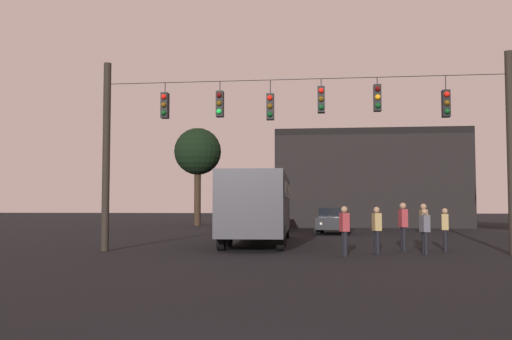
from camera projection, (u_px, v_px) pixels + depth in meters
ground_plane at (308, 238)px, 29.89m from camera, size 168.00×168.00×0.00m
overhead_signal_span at (299, 135)px, 20.73m from camera, size 14.80×0.44×7.06m
city_bus at (259, 201)px, 25.73m from camera, size 2.95×11.09×3.00m
car_near_right at (334, 220)px, 33.77m from camera, size 2.10×4.43×1.52m
car_far_left at (275, 218)px, 38.39m from camera, size 2.04×4.42×1.52m
pedestrian_crossing_left at (403, 223)px, 21.33m from camera, size 0.32×0.41×1.79m
pedestrian_crossing_center at (344, 228)px, 19.20m from camera, size 0.34×0.42×1.67m
pedestrian_crossing_right at (377, 227)px, 20.02m from camera, size 0.32×0.41×1.64m
pedestrian_near_bus at (424, 223)px, 22.31m from camera, size 0.28×0.38×1.76m
pedestrian_trailing at (425, 229)px, 19.79m from camera, size 0.33×0.41×1.57m
pedestrian_far_side at (445, 227)px, 21.24m from camera, size 0.30×0.40×1.59m
corner_building at (367, 181)px, 48.43m from camera, size 14.38×13.28×7.36m
tree_behind_building at (198, 152)px, 46.95m from camera, size 3.82×3.82×7.96m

